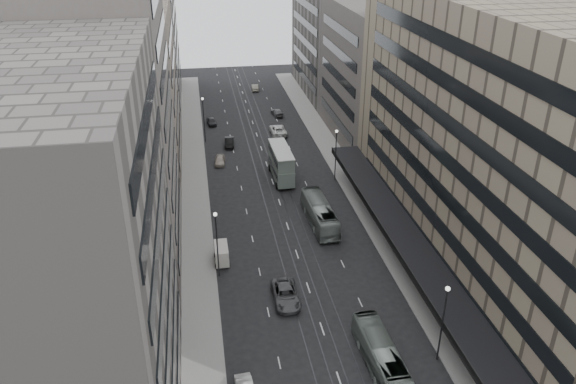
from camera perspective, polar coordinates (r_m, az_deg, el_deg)
ground at (r=57.58m, az=3.71°, el=-14.32°), size 220.00×220.00×0.00m
sidewalk_right at (r=91.03m, az=5.79°, el=2.04°), size 4.00×125.00×0.15m
sidewalk_left at (r=88.13m, az=-9.46°, el=0.94°), size 4.00×125.00×0.15m
department_store at (r=63.86m, az=21.57°, el=3.82°), size 19.20×60.00×30.00m
building_right_mid at (r=102.85m, az=9.21°, el=11.78°), size 15.00×28.00×24.00m
building_right_far at (r=130.51m, az=5.08°, el=16.02°), size 15.00×32.00×28.00m
building_left_a at (r=42.39m, az=-22.78°, el=-8.08°), size 15.00×28.00×30.00m
building_left_b at (r=65.48m, az=-18.62°, el=6.78°), size 15.00×26.00×34.00m
building_left_c at (r=92.35m, az=-16.12°, el=9.72°), size 15.00×28.00×25.00m
building_left_d at (r=123.96m, az=-14.88°, el=14.71°), size 15.00×38.00×28.00m
lamp_right_near at (r=53.45m, az=15.54°, el=-11.95°), size 0.44×0.44×8.32m
lamp_right_far at (r=86.23m, az=4.89°, el=4.36°), size 0.44×0.44×8.32m
lamp_left_near at (r=63.18m, az=-7.26°, el=-4.56°), size 0.44×0.44×8.32m
lamp_left_far at (r=102.49m, az=-8.58°, el=7.80°), size 0.44×0.44×8.32m
bus_near at (r=53.92m, az=9.41°, el=-16.04°), size 2.69×10.43×2.89m
bus_far at (r=75.08m, az=3.23°, el=-2.17°), size 3.02×11.57×3.20m
double_decker at (r=87.23m, az=-0.70°, el=2.99°), size 3.05×9.42×5.12m
panel_van at (r=67.67m, az=-6.77°, el=-6.20°), size 1.76×3.55×2.23m
sedan_2 at (r=61.28m, az=-0.23°, el=-10.38°), size 2.68×5.80×1.61m
sedan_4 at (r=94.12m, az=-6.94°, el=3.23°), size 2.01×4.15×1.36m
sedan_5 at (r=101.31m, az=-5.98°, el=5.04°), size 1.93×4.60×1.48m
sedan_6 at (r=106.54m, az=-1.03°, el=6.34°), size 2.78×5.98×1.66m
sedan_7 at (r=116.82m, az=-1.11°, el=8.10°), size 2.34×4.77×1.33m
sedan_8 at (r=112.46m, az=-7.79°, el=7.12°), size 2.03×4.13×1.36m
sedan_9 at (r=134.51m, az=-3.38°, el=10.57°), size 1.73×4.34×1.40m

